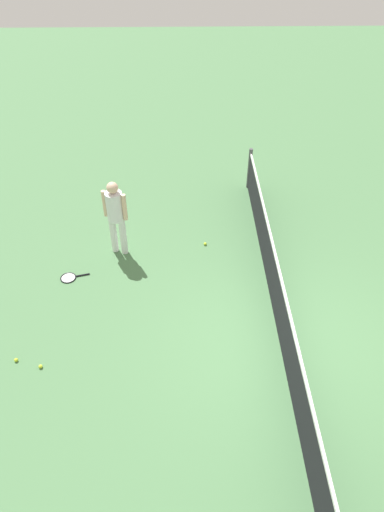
{
  "coord_description": "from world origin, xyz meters",
  "views": [
    {
      "loc": [
        5.19,
        -1.64,
        6.39
      ],
      "look_at": [
        -1.25,
        -1.51,
        0.9
      ],
      "focal_mm": 32.75,
      "sensor_mm": 36.0,
      "label": 1
    }
  ],
  "objects_px": {
    "player_near_side": "(116,212)",
    "tennis_ball_near_player": "(16,360)",
    "tennis_ball_midcourt": "(41,366)",
    "tennis_ball_by_net": "(205,244)",
    "tennis_racket_near_player": "(70,278)"
  },
  "relations": [
    {
      "from": "tennis_ball_by_net",
      "to": "tennis_racket_near_player",
      "type": "bearing_deg",
      "value": -70.2
    },
    {
      "from": "player_near_side",
      "to": "tennis_racket_near_player",
      "type": "distance_m",
      "value": 1.59
    },
    {
      "from": "tennis_ball_near_player",
      "to": "tennis_ball_midcourt",
      "type": "bearing_deg",
      "value": 72.29
    },
    {
      "from": "player_near_side",
      "to": "tennis_racket_near_player",
      "type": "xyz_separation_m",
      "value": [
        0.82,
        -0.94,
        -1.0
      ]
    },
    {
      "from": "tennis_racket_near_player",
      "to": "tennis_ball_near_player",
      "type": "bearing_deg",
      "value": -14.55
    },
    {
      "from": "tennis_ball_by_net",
      "to": "tennis_ball_midcourt",
      "type": "bearing_deg",
      "value": -42.05
    },
    {
      "from": "player_near_side",
      "to": "tennis_ball_near_player",
      "type": "relative_size",
      "value": 25.76
    },
    {
      "from": "player_near_side",
      "to": "tennis_racket_near_player",
      "type": "bearing_deg",
      "value": -48.79
    },
    {
      "from": "player_near_side",
      "to": "tennis_ball_midcourt",
      "type": "relative_size",
      "value": 25.76
    },
    {
      "from": "tennis_ball_near_player",
      "to": "tennis_ball_by_net",
      "type": "bearing_deg",
      "value": 132.56
    },
    {
      "from": "tennis_racket_near_player",
      "to": "tennis_ball_by_net",
      "type": "relative_size",
      "value": 9.19
    },
    {
      "from": "tennis_ball_midcourt",
      "to": "tennis_ball_by_net",
      "type": "bearing_deg",
      "value": 137.95
    },
    {
      "from": "tennis_racket_near_player",
      "to": "tennis_ball_midcourt",
      "type": "xyz_separation_m",
      "value": [
        2.16,
        -0.09,
        0.02
      ]
    },
    {
      "from": "player_near_side",
      "to": "tennis_ball_by_net",
      "type": "relative_size",
      "value": 25.76
    },
    {
      "from": "tennis_ball_near_player",
      "to": "tennis_ball_midcourt",
      "type": "distance_m",
      "value": 0.46
    }
  ]
}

